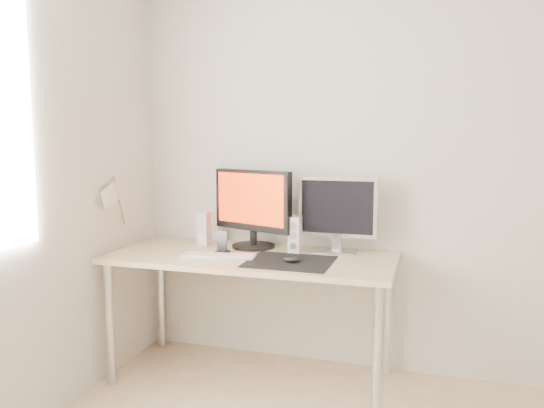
# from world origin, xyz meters

# --- Properties ---
(wall_back) EXTENTS (3.50, 0.00, 3.50)m
(wall_back) POSITION_xyz_m (0.00, 1.75, 1.25)
(wall_back) COLOR silver
(wall_back) RESTS_ON ground
(mousepad) EXTENTS (0.45, 0.40, 0.00)m
(mousepad) POSITION_xyz_m (-0.68, 1.28, 0.73)
(mousepad) COLOR black
(mousepad) RESTS_ON desk
(mouse) EXTENTS (0.10, 0.06, 0.04)m
(mouse) POSITION_xyz_m (-0.66, 1.25, 0.75)
(mouse) COLOR black
(mouse) RESTS_ON mousepad
(desk) EXTENTS (1.60, 0.70, 0.73)m
(desk) POSITION_xyz_m (-0.93, 1.38, 0.65)
(desk) COLOR #D1B587
(desk) RESTS_ON ground
(main_monitor) EXTENTS (0.53, 0.34, 0.47)m
(main_monitor) POSITION_xyz_m (-0.99, 1.57, 0.98)
(main_monitor) COLOR black
(main_monitor) RESTS_ON desk
(second_monitor) EXTENTS (0.45, 0.16, 0.43)m
(second_monitor) POSITION_xyz_m (-0.48, 1.58, 0.97)
(second_monitor) COLOR silver
(second_monitor) RESTS_ON desk
(speaker_left) EXTENTS (0.07, 0.08, 0.21)m
(speaker_left) POSITION_xyz_m (-1.30, 1.55, 0.83)
(speaker_left) COLOR silver
(speaker_left) RESTS_ON desk
(speaker_right) EXTENTS (0.07, 0.08, 0.21)m
(speaker_right) POSITION_xyz_m (-0.71, 1.51, 0.83)
(speaker_right) COLOR white
(speaker_right) RESTS_ON desk
(keyboard) EXTENTS (0.43, 0.17, 0.02)m
(keyboard) POSITION_xyz_m (-1.09, 1.27, 0.74)
(keyboard) COLOR silver
(keyboard) RESTS_ON desk
(phone_dock) EXTENTS (0.07, 0.06, 0.13)m
(phone_dock) POSITION_xyz_m (-1.10, 1.37, 0.77)
(phone_dock) COLOR black
(phone_dock) RESTS_ON desk
(pennant) EXTENTS (0.01, 0.23, 0.29)m
(pennant) POSITION_xyz_m (-1.72, 1.24, 1.05)
(pennant) COLOR #A57F54
(pennant) RESTS_ON wall_left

